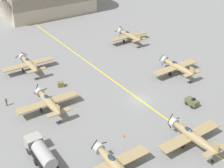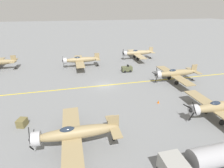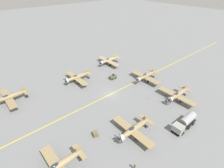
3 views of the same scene
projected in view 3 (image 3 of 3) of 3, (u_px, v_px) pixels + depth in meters
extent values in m
plane|color=slate|center=(110.00, 94.00, 56.15)|extent=(400.00, 400.00, 0.00)
cube|color=yellow|center=(110.00, 94.00, 56.15)|extent=(0.30, 160.00, 0.01)
ellipsoid|color=#97825A|center=(147.00, 75.00, 62.53)|extent=(1.50, 9.50, 1.42)
cylinder|color=#B7B7BC|center=(138.00, 80.00, 60.07)|extent=(1.58, 0.90, 1.58)
ellipsoid|color=#232D3D|center=(145.00, 75.00, 61.60)|extent=(0.80, 1.70, 0.76)
cube|color=#97825A|center=(145.00, 77.00, 62.29)|extent=(12.00, 2.10, 0.16)
cube|color=#97825A|center=(154.00, 72.00, 64.71)|extent=(4.40, 1.10, 0.12)
cube|color=#97825A|center=(154.00, 70.00, 64.37)|extent=(0.14, 1.30, 1.60)
sphere|color=black|center=(137.00, 80.00, 59.80)|extent=(0.56, 0.56, 0.56)
cube|color=black|center=(138.00, 82.00, 59.92)|extent=(0.98, 0.06, 1.59)
cube|color=black|center=(135.00, 79.00, 60.36)|extent=(1.75, 0.06, 0.16)
cube|color=black|center=(138.00, 79.00, 59.11)|extent=(1.01, 0.06, 1.58)
cylinder|color=black|center=(148.00, 80.00, 61.65)|extent=(0.14, 0.14, 1.26)
cylinder|color=black|center=(148.00, 82.00, 61.99)|extent=(0.22, 0.90, 0.90)
cylinder|color=black|center=(142.00, 77.00, 63.59)|extent=(0.14, 0.14, 1.26)
cylinder|color=black|center=(142.00, 78.00, 63.92)|extent=(0.22, 0.90, 0.90)
cylinder|color=black|center=(153.00, 76.00, 65.81)|extent=(0.12, 0.36, 0.36)
ellipsoid|color=#9A865D|center=(78.00, 77.00, 61.87)|extent=(1.50, 9.50, 1.42)
cylinder|color=#B7B7BC|center=(67.00, 81.00, 59.41)|extent=(1.57, 0.90, 1.58)
ellipsoid|color=#232D3D|center=(75.00, 76.00, 60.94)|extent=(0.80, 1.70, 0.76)
cube|color=#9A865D|center=(76.00, 78.00, 61.63)|extent=(12.00, 2.10, 0.16)
cube|color=#9A865D|center=(88.00, 73.00, 64.05)|extent=(4.40, 1.10, 0.12)
cube|color=#9A865D|center=(88.00, 71.00, 63.71)|extent=(0.14, 1.30, 1.60)
sphere|color=black|center=(66.00, 81.00, 59.14)|extent=(0.56, 0.56, 0.56)
cube|color=black|center=(66.00, 80.00, 58.41)|extent=(1.36, 0.06, 1.31)
cube|color=black|center=(66.00, 84.00, 59.45)|extent=(0.56, 0.06, 1.73)
cube|color=black|center=(64.00, 80.00, 59.55)|extent=(1.72, 0.06, 0.62)
cylinder|color=black|center=(79.00, 81.00, 61.00)|extent=(0.14, 0.14, 1.26)
cylinder|color=black|center=(79.00, 83.00, 61.33)|extent=(0.22, 0.90, 0.90)
cylinder|color=black|center=(74.00, 78.00, 62.93)|extent=(0.14, 0.14, 1.26)
cylinder|color=black|center=(75.00, 79.00, 63.26)|extent=(0.22, 0.90, 0.90)
cylinder|color=black|center=(88.00, 77.00, 65.15)|extent=(0.12, 0.36, 0.36)
ellipsoid|color=#97835A|center=(135.00, 128.00, 40.91)|extent=(1.50, 9.50, 1.42)
cylinder|color=#B7B7BC|center=(121.00, 138.00, 38.45)|extent=(1.58, 0.90, 1.58)
ellipsoid|color=#232D3D|center=(132.00, 129.00, 39.98)|extent=(0.80, 1.70, 0.76)
cube|color=#97835A|center=(133.00, 131.00, 40.67)|extent=(12.00, 2.10, 0.16)
cube|color=#97835A|center=(146.00, 120.00, 43.09)|extent=(4.40, 1.10, 0.12)
cube|color=#97835A|center=(147.00, 118.00, 42.74)|extent=(0.14, 1.30, 1.60)
sphere|color=black|center=(119.00, 139.00, 38.17)|extent=(0.56, 0.56, 0.56)
cube|color=black|center=(117.00, 137.00, 38.79)|extent=(1.75, 0.06, 0.33)
cube|color=black|center=(121.00, 138.00, 37.53)|extent=(0.83, 0.06, 1.66)
cube|color=black|center=(121.00, 143.00, 38.21)|extent=(1.15, 0.06, 1.49)
cylinder|color=black|center=(137.00, 137.00, 40.03)|extent=(0.14, 0.14, 1.26)
cylinder|color=black|center=(137.00, 138.00, 40.37)|extent=(0.22, 0.90, 0.90)
cylinder|color=black|center=(128.00, 129.00, 41.97)|extent=(0.14, 0.14, 1.26)
cylinder|color=black|center=(128.00, 131.00, 42.30)|extent=(0.22, 0.90, 0.90)
cylinder|color=black|center=(146.00, 126.00, 44.19)|extent=(0.12, 0.36, 0.36)
ellipsoid|color=#98845B|center=(61.00, 164.00, 33.13)|extent=(1.50, 9.50, 1.42)
ellipsoid|color=#232D3D|center=(55.00, 166.00, 32.21)|extent=(0.80, 1.70, 0.76)
cube|color=#98845B|center=(57.00, 167.00, 32.89)|extent=(12.00, 2.10, 0.16)
cube|color=#98845B|center=(79.00, 152.00, 35.31)|extent=(4.40, 1.10, 0.12)
cube|color=#98845B|center=(79.00, 149.00, 34.97)|extent=(0.14, 1.30, 1.60)
cylinder|color=black|center=(54.00, 164.00, 34.19)|extent=(0.14, 0.14, 1.26)
cylinder|color=black|center=(55.00, 166.00, 34.53)|extent=(0.22, 0.90, 0.90)
cylinder|color=black|center=(80.00, 158.00, 36.41)|extent=(0.12, 0.36, 0.36)
ellipsoid|color=tan|center=(110.00, 60.00, 74.16)|extent=(1.50, 9.50, 1.42)
cylinder|color=#B7B7BC|center=(101.00, 63.00, 71.70)|extent=(1.58, 0.90, 1.58)
ellipsoid|color=#232D3D|center=(108.00, 59.00, 73.23)|extent=(0.80, 1.70, 0.76)
cube|color=tan|center=(108.00, 61.00, 73.91)|extent=(12.00, 2.10, 0.16)
cube|color=tan|center=(117.00, 57.00, 76.33)|extent=(4.40, 1.10, 0.12)
cube|color=tan|center=(117.00, 56.00, 75.99)|extent=(0.14, 1.30, 1.60)
sphere|color=black|center=(100.00, 63.00, 71.42)|extent=(0.56, 0.56, 0.56)
cube|color=black|center=(100.00, 65.00, 72.08)|extent=(0.85, 0.06, 1.65)
cube|color=black|center=(100.00, 61.00, 71.38)|extent=(1.13, 0.06, 1.50)
cube|color=black|center=(102.00, 64.00, 70.82)|extent=(1.76, 0.06, 0.31)
cylinder|color=black|center=(111.00, 64.00, 73.28)|extent=(0.14, 0.14, 1.26)
cylinder|color=black|center=(111.00, 65.00, 73.61)|extent=(0.22, 0.90, 0.90)
cylinder|color=black|center=(106.00, 61.00, 75.22)|extent=(0.14, 0.14, 1.26)
cylinder|color=black|center=(106.00, 63.00, 75.55)|extent=(0.22, 0.90, 0.90)
cylinder|color=black|center=(117.00, 61.00, 77.43)|extent=(0.12, 0.36, 0.36)
ellipsoid|color=#98845B|center=(178.00, 94.00, 52.73)|extent=(1.50, 9.50, 1.42)
cylinder|color=#B7B7BC|center=(170.00, 100.00, 50.27)|extent=(1.57, 0.90, 1.58)
ellipsoid|color=#232D3D|center=(177.00, 94.00, 51.80)|extent=(0.80, 1.70, 0.76)
cube|color=#98845B|center=(177.00, 96.00, 52.49)|extent=(12.00, 2.10, 0.16)
cube|color=#98845B|center=(186.00, 89.00, 54.91)|extent=(4.40, 1.10, 0.12)
cube|color=#98845B|center=(186.00, 87.00, 54.56)|extent=(0.14, 1.30, 1.60)
sphere|color=black|center=(169.00, 100.00, 50.00)|extent=(0.56, 0.56, 0.56)
cube|color=black|center=(171.00, 100.00, 49.28)|extent=(1.24, 0.06, 1.42)
cube|color=black|center=(169.00, 103.00, 50.24)|extent=(0.72, 0.06, 1.70)
cube|color=black|center=(166.00, 99.00, 50.47)|extent=(1.75, 0.06, 0.45)
cylinder|color=black|center=(181.00, 100.00, 51.85)|extent=(0.14, 0.14, 1.26)
cylinder|color=black|center=(180.00, 102.00, 52.19)|extent=(0.22, 0.90, 0.90)
cylinder|color=black|center=(172.00, 95.00, 53.79)|extent=(0.14, 0.14, 1.26)
cylinder|color=black|center=(172.00, 97.00, 54.12)|extent=(0.22, 0.90, 0.90)
cylinder|color=black|center=(184.00, 94.00, 56.01)|extent=(0.12, 0.36, 0.36)
ellipsoid|color=#937E56|center=(11.00, 96.00, 51.68)|extent=(1.50, 9.50, 1.42)
ellipsoid|color=#232D3D|center=(6.00, 96.00, 50.76)|extent=(0.80, 1.70, 0.76)
cube|color=#937E56|center=(8.00, 98.00, 51.44)|extent=(12.00, 2.10, 0.16)
cube|color=#937E56|center=(25.00, 91.00, 53.86)|extent=(4.40, 1.10, 0.12)
cube|color=#937E56|center=(24.00, 89.00, 53.52)|extent=(0.14, 1.30, 1.60)
cylinder|color=black|center=(10.00, 102.00, 50.81)|extent=(0.14, 0.14, 1.26)
cylinder|color=black|center=(11.00, 104.00, 51.14)|extent=(0.22, 0.90, 0.90)
cylinder|color=black|center=(8.00, 98.00, 52.74)|extent=(0.14, 0.14, 1.26)
cylinder|color=black|center=(8.00, 99.00, 53.08)|extent=(0.22, 0.90, 0.90)
cylinder|color=black|center=(27.00, 96.00, 54.96)|extent=(0.12, 0.36, 0.36)
cube|color=black|center=(184.00, 125.00, 43.68)|extent=(2.25, 8.00, 0.40)
cube|color=#999993|center=(178.00, 129.00, 41.63)|extent=(2.50, 2.08, 2.00)
cylinder|color=#9E9EA3|center=(188.00, 119.00, 43.72)|extent=(2.10, 4.96, 2.10)
cylinder|color=black|center=(183.00, 133.00, 41.61)|extent=(0.30, 1.00, 1.00)
cylinder|color=black|center=(174.00, 128.00, 43.15)|extent=(0.30, 1.00, 1.00)
cylinder|color=black|center=(189.00, 127.00, 43.20)|extent=(0.30, 1.00, 1.00)
cylinder|color=black|center=(180.00, 122.00, 44.74)|extent=(0.30, 1.00, 1.00)
cylinder|color=black|center=(193.00, 124.00, 44.35)|extent=(0.30, 1.00, 1.00)
cylinder|color=black|center=(185.00, 119.00, 45.88)|extent=(0.30, 1.00, 1.00)
cube|color=#515638|center=(113.00, 77.00, 64.19)|extent=(1.40, 2.60, 1.10)
cube|color=black|center=(113.00, 75.00, 63.92)|extent=(0.70, 0.36, 0.44)
cylinder|color=black|center=(113.00, 79.00, 63.62)|extent=(0.20, 0.60, 0.60)
cylinder|color=black|center=(110.00, 78.00, 64.50)|extent=(0.20, 0.60, 0.60)
cylinder|color=black|center=(116.00, 78.00, 64.41)|extent=(0.20, 0.60, 0.60)
cylinder|color=black|center=(113.00, 77.00, 65.29)|extent=(0.20, 0.60, 0.60)
cylinder|color=#515638|center=(135.00, 168.00, 34.18)|extent=(0.27, 0.27, 0.86)
cylinder|color=#515638|center=(135.00, 166.00, 33.76)|extent=(0.40, 0.40, 0.72)
sphere|color=tan|center=(135.00, 164.00, 33.51)|extent=(0.23, 0.23, 0.23)
cube|color=brown|center=(95.00, 134.00, 41.37)|extent=(1.58, 1.44, 1.08)
cone|color=orange|center=(148.00, 98.00, 54.02)|extent=(0.36, 0.36, 0.55)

